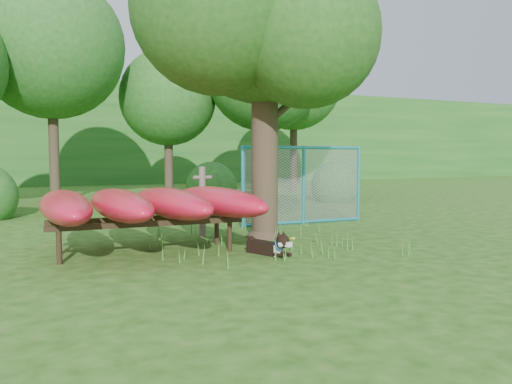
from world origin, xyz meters
name	(u,v)px	position (x,y,z in m)	size (l,w,h in m)	color
ground	(274,255)	(0.00, 0.00, 0.00)	(80.00, 80.00, 0.00)	#1F4A0E
oak_tree	(263,13)	(0.61, 1.79, 4.61)	(5.57, 4.88, 6.91)	#35291D
wooden_post	(202,200)	(-0.51, 2.36, 0.78)	(0.40, 0.15, 1.48)	brown
kayak_rack	(145,204)	(-1.99, 1.03, 0.87)	(3.65, 3.41, 1.13)	black
husky_dog	(270,246)	(-0.06, 0.01, 0.16)	(0.54, 0.97, 0.45)	black
fence_section	(304,185)	(2.39, 3.17, 0.98)	(3.33, 0.18, 3.25)	teal
wildflower_clump	(292,240)	(0.54, 0.32, 0.18)	(0.10, 0.10, 0.22)	#40882C
bg_tree_b	(51,47)	(-3.00, 12.00, 5.61)	(5.20, 5.20, 8.22)	#35291D
bg_tree_c	(168,98)	(1.50, 13.00, 4.11)	(4.00, 4.00, 6.12)	#35291D
bg_tree_d	(264,73)	(5.00, 11.00, 5.08)	(4.80, 4.80, 7.50)	#35291D
bg_tree_e	(294,83)	(8.00, 14.00, 5.23)	(4.60, 4.60, 7.55)	#35291D
shrub_right	(335,202)	(6.50, 8.00, 0.00)	(1.80, 1.80, 1.80)	#1F5B1D
shrub_mid	(212,204)	(2.00, 9.00, 0.00)	(1.80, 1.80, 1.80)	#1F5B1D
wooded_hillside	(91,137)	(0.00, 28.00, 3.00)	(80.00, 12.00, 6.00)	#1F5B1D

